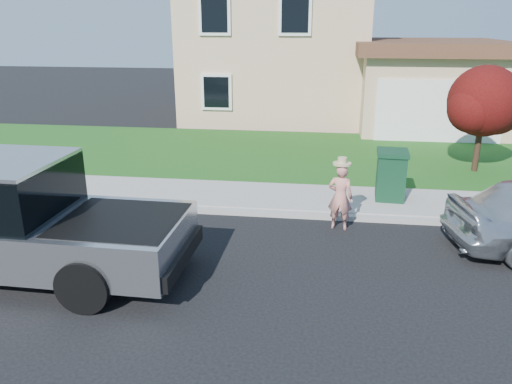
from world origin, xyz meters
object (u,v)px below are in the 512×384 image
Objects in this scene: trash_bin at (391,175)px; woman at (340,196)px; ornamental_tree at (485,105)px; pickup_truck at (8,221)px.

woman is at bearing -122.20° from trash_bin.
pickup_truck is at bearing -143.17° from ornamental_tree.
woman is 1.34× the size of trash_bin.
woman reaches higher than trash_bin.
pickup_truck is 12.84m from ornamental_tree.
trash_bin is at bearing -133.94° from ornamental_tree.
ornamental_tree is 4.41m from trash_bin.
ornamental_tree is at bearing -121.14° from woman.
ornamental_tree is at bearing 49.92° from trash_bin.
pickup_truck is 8.67m from trash_bin.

